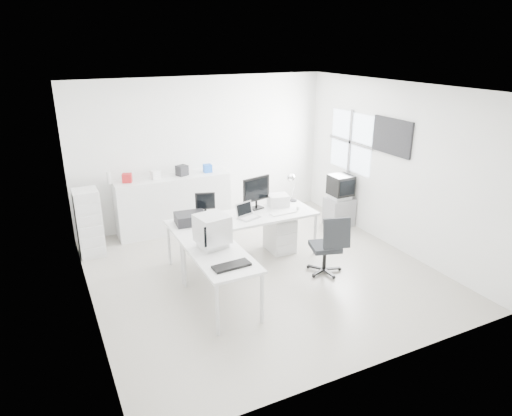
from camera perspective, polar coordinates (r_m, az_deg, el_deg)
name	(u,v)px	position (r m, az deg, el deg)	size (l,w,h in m)	color
floor	(262,272)	(7.20, 0.71, -7.99)	(5.00, 5.00, 0.01)	beige
ceiling	(262,88)	(6.37, 0.82, 14.79)	(5.00, 5.00, 0.01)	white
back_wall	(203,151)	(8.88, -6.58, 7.06)	(5.00, 0.02, 2.80)	white
left_wall	(81,213)	(6.01, -21.03, -0.64)	(0.02, 5.00, 2.80)	white
right_wall	(394,167)	(8.05, 16.92, 4.94)	(0.02, 5.00, 2.80)	white
window	(351,142)	(8.88, 11.75, 8.10)	(0.02, 1.20, 1.10)	white
wall_picture	(392,137)	(7.99, 16.64, 8.55)	(0.04, 0.90, 0.60)	black
main_desk	(244,238)	(7.45, -1.54, -3.77)	(2.40, 0.80, 0.75)	silver
side_desk	(220,279)	(6.24, -4.47, -8.86)	(0.70, 1.40, 0.75)	silver
drawer_pedestal	(280,234)	(7.81, 3.00, -3.22)	(0.40, 0.50, 0.60)	silver
inkjet_printer	(191,218)	(7.08, -8.18, -1.30)	(0.46, 0.36, 0.16)	black
lcd_monitor_small	(205,205)	(7.26, -6.36, 0.32)	(0.31, 0.18, 0.39)	black
lcd_monitor_large	(256,193)	(7.56, 0.04, 1.93)	(0.54, 0.21, 0.56)	black
laptop	(249,212)	(7.20, -0.88, -0.54)	(0.30, 0.31, 0.20)	#B7B7BA
white_keyboard	(284,213)	(7.45, 3.47, -0.59)	(0.45, 0.14, 0.02)	silver
white_mouse	(298,208)	(7.63, 5.25, 0.02)	(0.06, 0.06, 0.06)	silver
laser_printer	(278,200)	(7.77, 2.79, 0.99)	(0.33, 0.29, 0.19)	silver
desk_lamp	(294,188)	(7.96, 4.74, 2.47)	(0.16, 0.16, 0.47)	silver
crt_monitor	(212,231)	(6.19, -5.48, -2.90)	(0.41, 0.41, 0.47)	#B7B7BA
black_keyboard	(232,266)	(5.73, -3.07, -7.21)	(0.48, 0.19, 0.03)	black
office_chair	(325,244)	(7.06, 8.66, -4.45)	(0.56, 0.56, 0.96)	#222426
tv_cabinet	(339,212)	(9.00, 10.33, -0.46)	(0.50, 0.41, 0.55)	slate
crt_tv	(341,187)	(8.83, 10.53, 2.57)	(0.50, 0.48, 0.45)	black
sideboard	(174,204)	(8.67, -10.27, 0.53)	(2.11, 0.53, 1.05)	silver
clutter_box_a	(127,178)	(8.33, -15.81, 3.63)	(0.16, 0.14, 0.16)	#A8181C
clutter_box_b	(155,175)	(8.42, -12.48, 4.09)	(0.15, 0.13, 0.15)	silver
clutter_box_c	(182,170)	(8.54, -9.24, 4.66)	(0.19, 0.17, 0.19)	black
clutter_box_d	(208,168)	(8.70, -6.08, 4.96)	(0.15, 0.13, 0.15)	blue
clutter_bottle	(109,178)	(8.31, -17.91, 3.61)	(0.07, 0.07, 0.22)	silver
filing_cabinet	(89,223)	(8.04, -20.15, -1.74)	(0.39, 0.47, 1.13)	silver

